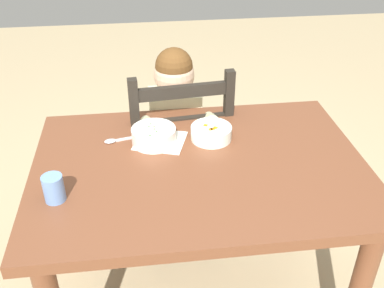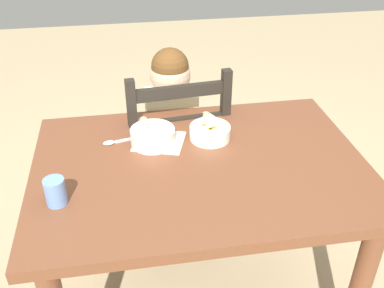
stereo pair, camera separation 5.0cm
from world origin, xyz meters
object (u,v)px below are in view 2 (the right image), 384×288
object	(u,v)px
child_figure	(172,123)
drinking_cup	(55,192)
bowl_of_carrots	(210,132)
dining_table	(200,190)
bowl_of_peas	(153,136)
spoon	(114,142)
dining_chair	(174,157)

from	to	relation	value
child_figure	drinking_cup	xyz separation A→B (m)	(-0.42, -0.58, 0.13)
child_figure	bowl_of_carrots	world-z (taller)	child_figure
dining_table	drinking_cup	distance (m)	0.51
bowl_of_peas	spoon	world-z (taller)	bowl_of_peas
bowl_of_carrots	spoon	size ratio (longest dim) A/B	1.10
bowl_of_peas	drinking_cup	xyz separation A→B (m)	(-0.32, -0.29, 0.01)
dining_table	spoon	distance (m)	0.36
child_figure	dining_table	bearing A→B (deg)	-84.61
bowl_of_peas	spoon	xyz separation A→B (m)	(-0.14, 0.03, -0.03)
dining_chair	child_figure	xyz separation A→B (m)	(-0.00, -0.01, 0.19)
bowl_of_peas	dining_chair	bearing A→B (deg)	69.76
dining_table	bowl_of_carrots	size ratio (longest dim) A/B	7.53
bowl_of_carrots	child_figure	bearing A→B (deg)	110.01
child_figure	drinking_cup	bearing A→B (deg)	-125.98
dining_table	child_figure	distance (m)	0.45
child_figure	spoon	distance (m)	0.37
bowl_of_carrots	drinking_cup	world-z (taller)	drinking_cup
bowl_of_peas	drinking_cup	size ratio (longest dim) A/B	1.87
dining_table	child_figure	world-z (taller)	child_figure
bowl_of_peas	drinking_cup	distance (m)	0.43
dining_table	dining_chair	bearing A→B (deg)	94.73
dining_chair	spoon	xyz separation A→B (m)	(-0.25, -0.27, 0.28)
spoon	bowl_of_carrots	bearing A→B (deg)	-4.24
dining_chair	bowl_of_peas	xyz separation A→B (m)	(-0.11, -0.30, 0.31)
dining_chair	spoon	world-z (taller)	dining_chair
dining_table	spoon	bearing A→B (deg)	148.29
spoon	drinking_cup	world-z (taller)	drinking_cup
dining_chair	bowl_of_peas	size ratio (longest dim) A/B	5.73
dining_table	bowl_of_carrots	world-z (taller)	bowl_of_carrots
dining_table	bowl_of_peas	xyz separation A→B (m)	(-0.15, 0.15, 0.15)
child_figure	spoon	bearing A→B (deg)	-132.90
drinking_cup	bowl_of_carrots	bearing A→B (deg)	28.78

